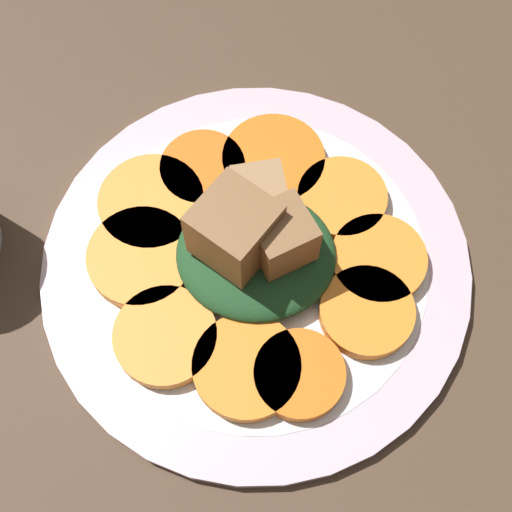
# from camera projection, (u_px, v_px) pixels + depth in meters

# --- Properties ---
(table_slab) EXTENTS (1.20, 1.20, 0.02)m
(table_slab) POSITION_uv_depth(u_px,v_px,m) (256.00, 274.00, 0.51)
(table_slab) COLOR #4C3828
(table_slab) RESTS_ON ground
(plate) EXTENTS (0.30, 0.30, 0.01)m
(plate) POSITION_uv_depth(u_px,v_px,m) (256.00, 265.00, 0.50)
(plate) COLOR silver
(plate) RESTS_ON table_slab
(carrot_slice_0) EXTENTS (0.07, 0.07, 0.01)m
(carrot_slice_0) POSITION_uv_depth(u_px,v_px,m) (141.00, 257.00, 0.49)
(carrot_slice_0) COLOR orange
(carrot_slice_0) RESTS_ON plate
(carrot_slice_1) EXTENTS (0.07, 0.07, 0.01)m
(carrot_slice_1) POSITION_uv_depth(u_px,v_px,m) (165.00, 337.00, 0.46)
(carrot_slice_1) COLOR orange
(carrot_slice_1) RESTS_ON plate
(carrot_slice_2) EXTENTS (0.07, 0.07, 0.01)m
(carrot_slice_2) POSITION_uv_depth(u_px,v_px,m) (240.00, 366.00, 0.46)
(carrot_slice_2) COLOR orange
(carrot_slice_2) RESTS_ON plate
(carrot_slice_3) EXTENTS (0.06, 0.06, 0.01)m
(carrot_slice_3) POSITION_uv_depth(u_px,v_px,m) (299.00, 375.00, 0.45)
(carrot_slice_3) COLOR orange
(carrot_slice_3) RESTS_ON plate
(carrot_slice_4) EXTENTS (0.06, 0.06, 0.01)m
(carrot_slice_4) POSITION_uv_depth(u_px,v_px,m) (367.00, 312.00, 0.47)
(carrot_slice_4) COLOR orange
(carrot_slice_4) RESTS_ON plate
(carrot_slice_5) EXTENTS (0.07, 0.07, 0.01)m
(carrot_slice_5) POSITION_uv_depth(u_px,v_px,m) (378.00, 260.00, 0.49)
(carrot_slice_5) COLOR orange
(carrot_slice_5) RESTS_ON plate
(carrot_slice_6) EXTENTS (0.06, 0.06, 0.01)m
(carrot_slice_6) POSITION_uv_depth(u_px,v_px,m) (342.00, 199.00, 0.51)
(carrot_slice_6) COLOR orange
(carrot_slice_6) RESTS_ON plate
(carrot_slice_7) EXTENTS (0.07, 0.07, 0.01)m
(carrot_slice_7) POSITION_uv_depth(u_px,v_px,m) (273.00, 160.00, 0.52)
(carrot_slice_7) COLOR orange
(carrot_slice_7) RESTS_ON plate
(carrot_slice_8) EXTENTS (0.06, 0.06, 0.01)m
(carrot_slice_8) POSITION_uv_depth(u_px,v_px,m) (203.00, 169.00, 0.52)
(carrot_slice_8) COLOR orange
(carrot_slice_8) RESTS_ON plate
(carrot_slice_9) EXTENTS (0.08, 0.08, 0.01)m
(carrot_slice_9) POSITION_uv_depth(u_px,v_px,m) (152.00, 203.00, 0.50)
(carrot_slice_9) COLOR orange
(carrot_slice_9) RESTS_ON plate
(center_pile) EXTENTS (0.11, 0.10, 0.07)m
(center_pile) POSITION_uv_depth(u_px,v_px,m) (255.00, 243.00, 0.47)
(center_pile) COLOR #1E4723
(center_pile) RESTS_ON plate
(fork) EXTENTS (0.19, 0.05, 0.00)m
(fork) POSITION_uv_depth(u_px,v_px,m) (242.00, 186.00, 0.51)
(fork) COLOR silver
(fork) RESTS_ON plate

